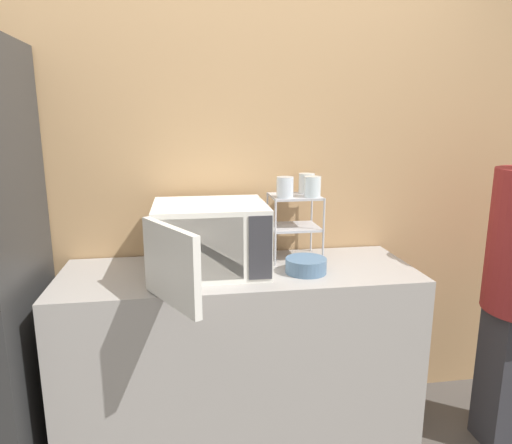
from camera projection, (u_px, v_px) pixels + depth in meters
The scene contains 8 objects.
wall_back at pixel (231, 178), 2.40m from camera, with size 8.00×0.06×2.60m.
counter at pixel (240, 357), 2.26m from camera, with size 1.67×0.59×0.91m.
microwave at pixel (209, 238), 2.11m from camera, with size 0.54×0.81×0.32m.
dish_rack at pixel (295, 213), 2.30m from camera, with size 0.25×0.23×0.33m.
glass_front_left at pixel (285, 187), 2.20m from camera, with size 0.08×0.08×0.10m.
glass_back_right at pixel (307, 183), 2.34m from camera, with size 0.08×0.08×0.10m.
glass_front_right at pixel (312, 187), 2.22m from camera, with size 0.08×0.08×0.10m.
bowl at pixel (306, 266), 2.12m from camera, with size 0.19×0.19×0.07m.
Camera 1 is at (-0.24, -1.75, 1.60)m, focal length 32.00 mm.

